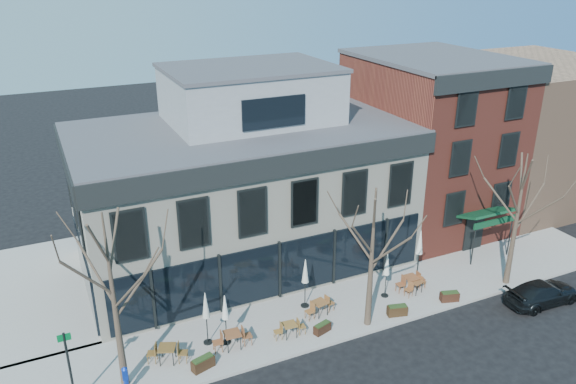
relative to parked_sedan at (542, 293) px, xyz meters
name	(u,v)px	position (x,y,z in m)	size (l,w,h in m)	color
ground	(279,300)	(-12.31, 6.03, -0.61)	(120.00, 120.00, 0.00)	black
sidewalk_front	(353,305)	(-9.06, 3.88, -0.53)	(33.50, 4.70, 0.15)	gray
sidewalk_side	(43,292)	(-23.56, 12.03, -0.53)	(4.50, 12.00, 0.15)	gray
corner_building	(243,185)	(-12.23, 11.10, 4.11)	(18.39, 10.39, 11.10)	beige
red_brick_building	(428,141)	(0.69, 11.01, 5.03)	(8.20, 11.78, 11.18)	maroon
bg_building	(527,129)	(10.69, 12.03, 4.39)	(12.00, 12.00, 10.00)	#8C664C
tree_corner	(114,301)	(-20.80, 2.83, 3.64)	(3.93, 3.98, 7.92)	#382B21
tree_mid	(372,258)	(-9.30, 2.13, 3.18)	(3.50, 3.55, 7.04)	#382B21
tree_right	(517,219)	(-0.30, 2.13, 3.41)	(3.72, 3.77, 7.48)	#382B21
sign_pole	(69,365)	(-22.81, 2.53, 1.47)	(0.50, 0.10, 3.40)	black
parked_sedan	(542,293)	(0.00, 0.00, 0.00)	(1.71, 4.20, 1.22)	black
call_box	(126,379)	(-20.83, 2.27, 0.24)	(0.26, 0.26, 1.32)	#0B2B99
cafe_set_0	(167,353)	(-18.84, 3.46, 0.03)	(1.85, 1.14, 0.96)	brown
cafe_set_1	(232,339)	(-15.91, 3.17, 0.04)	(1.88, 0.80, 0.98)	brown
cafe_set_2	(290,329)	(-13.18, 2.84, -0.03)	(1.60, 0.68, 0.83)	brown
cafe_set_3	(320,307)	(-11.08, 3.78, 0.01)	(1.77, 0.82, 0.91)	brown
cafe_set_4	(415,285)	(-5.50, 3.43, -0.03)	(1.62, 0.85, 0.83)	brown
cafe_set_5	(411,281)	(-5.54, 3.79, 0.02)	(1.78, 0.72, 0.94)	brown
umbrella_0	(206,308)	(-16.84, 3.99, 1.45)	(0.43, 0.43, 2.71)	black
umbrella_1	(225,310)	(-16.05, 3.62, 1.36)	(0.41, 0.41, 2.58)	black
umbrella_2	(305,274)	(-11.41, 4.77, 1.47)	(0.44, 0.44, 2.73)	black
umbrella_3	(387,267)	(-7.16, 3.82, 1.31)	(0.40, 0.40, 2.51)	black
umbrella_4	(420,245)	(-4.49, 4.62, 1.60)	(0.47, 0.47, 2.92)	black
planter_0	(203,363)	(-17.56, 2.38, -0.17)	(1.10, 0.68, 0.57)	black
planter_1	(322,328)	(-11.65, 2.46, -0.21)	(0.95, 0.60, 0.50)	black
planter_2	(397,310)	(-7.58, 2.11, -0.18)	(1.07, 0.64, 0.56)	#312010
planter_3	(450,296)	(-4.36, 2.02, -0.19)	(1.04, 0.65, 0.54)	#321A10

